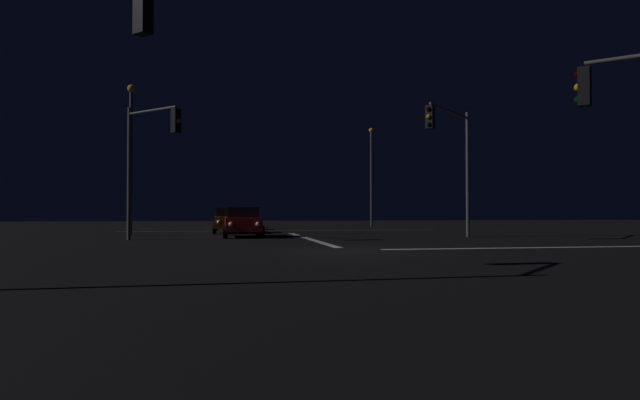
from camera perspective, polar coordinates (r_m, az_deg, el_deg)
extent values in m
cube|color=black|center=(19.40, 2.71, -5.28)|extent=(120.00, 120.00, 0.10)
cube|color=white|center=(27.33, -1.14, -3.97)|extent=(0.35, 13.85, 0.01)
cube|color=yellow|center=(38.81, -3.88, -3.14)|extent=(22.00, 0.15, 0.01)
cube|color=white|center=(22.69, 23.37, -4.45)|extent=(13.85, 0.40, 0.01)
cube|color=maroon|center=(29.51, -7.91, -2.46)|extent=(1.80, 4.20, 0.70)
cube|color=black|center=(29.71, -7.93, -1.25)|extent=(1.60, 2.00, 0.55)
cylinder|color=black|center=(28.03, -5.94, -3.25)|extent=(0.22, 0.64, 0.64)
cylinder|color=black|center=(27.95, -9.63, -3.24)|extent=(0.22, 0.64, 0.64)
cylinder|color=black|center=(31.12, -6.38, -3.04)|extent=(0.22, 0.64, 0.64)
cylinder|color=black|center=(31.05, -9.70, -3.04)|extent=(0.22, 0.64, 0.64)
sphere|color=#F9EFC6|center=(27.43, -6.37, -2.46)|extent=(0.22, 0.22, 0.22)
sphere|color=#F9EFC6|center=(27.37, -9.09, -2.45)|extent=(0.22, 0.22, 0.22)
cube|color=#C66014|center=(35.22, -9.24, -2.24)|extent=(1.80, 4.20, 0.70)
cube|color=black|center=(35.41, -9.24, -1.23)|extent=(1.60, 2.00, 0.55)
cylinder|color=black|center=(33.71, -7.66, -2.89)|extent=(0.22, 0.64, 0.64)
cylinder|color=black|center=(33.67, -10.73, -2.88)|extent=(0.22, 0.64, 0.64)
cylinder|color=black|center=(36.80, -7.89, -2.75)|extent=(0.22, 0.64, 0.64)
cylinder|color=black|center=(36.77, -10.69, -2.74)|extent=(0.22, 0.64, 0.64)
sphere|color=#F9EFC6|center=(33.12, -8.05, -2.23)|extent=(0.22, 0.22, 0.22)
sphere|color=#F9EFC6|center=(33.09, -10.30, -2.22)|extent=(0.22, 0.22, 0.22)
cube|color=navy|center=(40.91, -9.28, -2.09)|extent=(1.80, 4.20, 0.70)
cube|color=black|center=(41.10, -9.28, -1.22)|extent=(1.60, 2.00, 0.55)
cylinder|color=black|center=(39.39, -7.93, -2.64)|extent=(0.22, 0.64, 0.64)
cylinder|color=black|center=(39.36, -10.55, -2.63)|extent=(0.22, 0.64, 0.64)
cylinder|color=black|center=(42.49, -8.11, -2.53)|extent=(0.22, 0.64, 0.64)
cylinder|color=black|center=(42.46, -10.54, -2.53)|extent=(0.22, 0.64, 0.64)
sphere|color=#F9EFC6|center=(38.81, -8.26, -2.07)|extent=(0.22, 0.22, 0.22)
sphere|color=#F9EFC6|center=(38.78, -10.18, -2.07)|extent=(0.22, 0.22, 0.22)
cube|color=#B7B7BC|center=(46.25, -9.38, -1.98)|extent=(1.80, 4.20, 0.70)
cube|color=black|center=(46.45, -9.38, -1.21)|extent=(1.60, 2.00, 0.55)
cylinder|color=black|center=(44.74, -8.20, -2.46)|extent=(0.22, 0.64, 0.64)
cylinder|color=black|center=(44.70, -10.51, -2.46)|extent=(0.22, 0.64, 0.64)
cylinder|color=black|center=(47.83, -8.34, -2.38)|extent=(0.22, 0.64, 0.64)
cylinder|color=black|center=(47.80, -10.50, -2.37)|extent=(0.22, 0.64, 0.64)
sphere|color=#F9EFC6|center=(44.15, -8.49, -1.96)|extent=(0.22, 0.22, 0.22)
sphere|color=#F9EFC6|center=(44.13, -10.18, -1.96)|extent=(0.22, 0.22, 0.22)
cube|color=slate|center=(52.42, -9.39, -1.89)|extent=(1.80, 4.20, 0.70)
cube|color=black|center=(52.62, -9.40, -1.20)|extent=(1.60, 2.00, 0.55)
cylinder|color=black|center=(50.90, -8.35, -2.30)|extent=(0.22, 0.64, 0.64)
cylinder|color=black|center=(50.87, -10.38, -2.30)|extent=(0.22, 0.64, 0.64)
cylinder|color=black|center=(54.00, -8.47, -2.24)|extent=(0.22, 0.64, 0.64)
cylinder|color=black|center=(53.97, -10.38, -2.23)|extent=(0.22, 0.64, 0.64)
sphere|color=#F9EFC6|center=(50.32, -8.61, -1.86)|extent=(0.22, 0.22, 0.22)
sphere|color=#F9EFC6|center=(50.29, -10.10, -1.86)|extent=(0.22, 0.22, 0.22)
cube|color=#14512D|center=(58.45, -9.75, -1.81)|extent=(1.80, 4.20, 0.70)
cube|color=black|center=(58.64, -9.75, -1.20)|extent=(1.60, 2.00, 0.55)
cylinder|color=black|center=(56.92, -8.83, -2.18)|extent=(0.22, 0.64, 0.64)
cylinder|color=black|center=(56.90, -10.65, -2.18)|extent=(0.22, 0.64, 0.64)
cylinder|color=black|center=(60.02, -8.91, -2.13)|extent=(0.22, 0.64, 0.64)
cylinder|color=black|center=(60.00, -10.63, -2.12)|extent=(0.22, 0.64, 0.64)
sphere|color=#F9EFC6|center=(56.34, -9.07, -1.78)|extent=(0.22, 0.22, 0.22)
sphere|color=#F9EFC6|center=(56.32, -10.39, -1.78)|extent=(0.22, 0.22, 0.22)
cylinder|color=#4C4C51|center=(27.71, -18.91, 2.56)|extent=(0.18, 0.18, 6.22)
cylinder|color=#4C4C51|center=(26.76, -16.78, 8.74)|extent=(2.38, 2.38, 0.12)
cube|color=black|center=(25.43, -14.49, 7.82)|extent=(0.46, 0.46, 1.05)
sphere|color=black|center=(25.37, -14.25, 8.63)|extent=(0.22, 0.22, 0.22)
sphere|color=orange|center=(25.31, -14.25, 7.86)|extent=(0.22, 0.22, 0.22)
sphere|color=black|center=(25.26, -14.26, 7.09)|extent=(0.22, 0.22, 0.22)
cube|color=black|center=(13.68, -17.61, 17.92)|extent=(0.46, 0.46, 1.05)
sphere|color=orange|center=(13.77, -17.05, 17.78)|extent=(0.22, 0.22, 0.22)
sphere|color=black|center=(13.66, -17.06, 16.42)|extent=(0.22, 0.22, 0.22)
cube|color=black|center=(16.96, 25.40, 10.41)|extent=(0.46, 0.46, 1.05)
sphere|color=black|center=(17.06, 24.85, 11.53)|extent=(0.22, 0.22, 0.22)
sphere|color=orange|center=(16.99, 24.86, 10.39)|extent=(0.22, 0.22, 0.22)
sphere|color=black|center=(16.93, 24.87, 9.24)|extent=(0.22, 0.22, 0.22)
cylinder|color=#4C4C51|center=(30.28, 14.84, 2.53)|extent=(0.18, 0.18, 6.55)
cylinder|color=#4C4C51|center=(28.38, 13.13, 8.82)|extent=(3.50, 3.50, 0.12)
cube|color=black|center=(26.08, 11.17, 8.30)|extent=(0.46, 0.46, 1.05)
sphere|color=black|center=(25.99, 11.02, 9.11)|extent=(0.22, 0.22, 0.22)
sphere|color=orange|center=(25.93, 11.02, 8.36)|extent=(0.22, 0.22, 0.22)
sphere|color=black|center=(25.88, 11.03, 7.60)|extent=(0.22, 0.22, 0.22)
cylinder|color=#424247|center=(33.01, -18.75, 3.56)|extent=(0.20, 0.20, 8.06)
sphere|color=#F9AD47|center=(33.62, -18.70, 10.73)|extent=(0.44, 0.44, 0.44)
cylinder|color=#424247|center=(50.48, 5.27, 2.13)|extent=(0.20, 0.20, 8.47)
sphere|color=#F9AD47|center=(50.93, 5.26, 7.09)|extent=(0.44, 0.44, 0.44)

